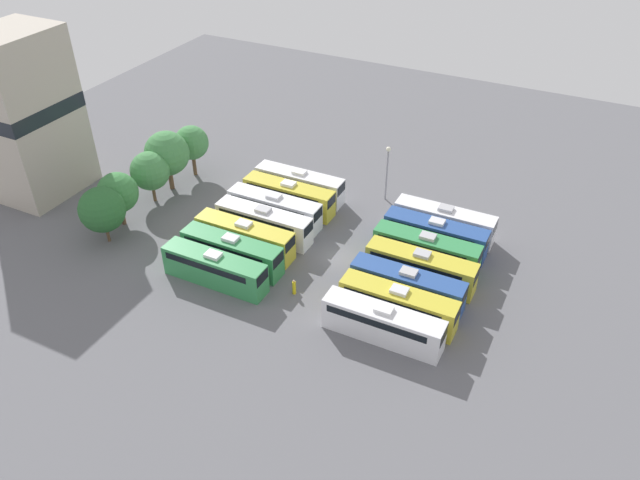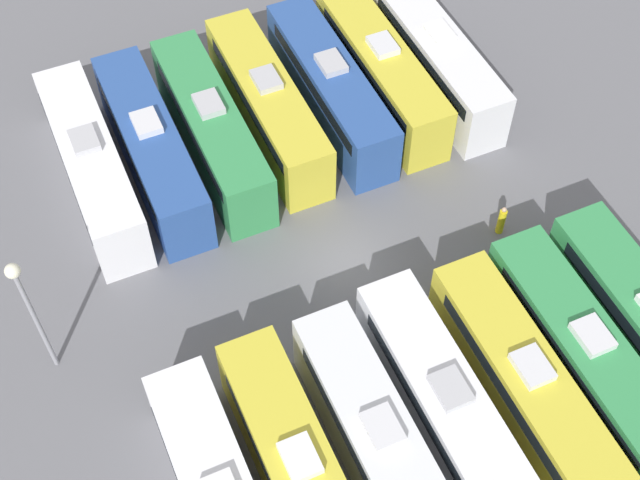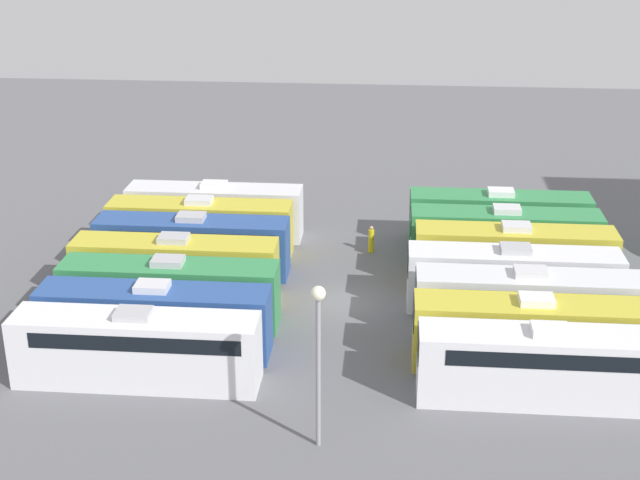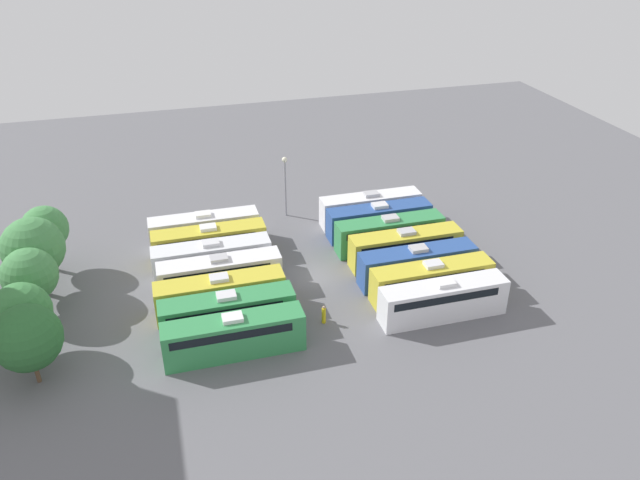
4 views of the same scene
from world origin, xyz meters
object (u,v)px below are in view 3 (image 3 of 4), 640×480
Objects in this scene: bus_9 at (515,254)px; light_pole at (318,339)px; bus_5 at (155,318)px; bus_8 at (505,236)px; bus_2 at (193,244)px; bus_7 at (500,217)px; bus_1 at (201,226)px; bus_13 at (547,364)px; bus_11 at (528,303)px; bus_10 at (514,278)px; bus_4 at (171,291)px; bus_12 at (534,332)px; bus_0 at (216,209)px; bus_3 at (176,267)px; bus_6 at (137,347)px; worker_person at (371,240)px.

bus_9 is 19.68m from light_pole.
bus_5 and bus_8 have the same top height.
bus_7 is (-6.06, 18.36, 0.00)m from bus_2.
bus_13 is (15.50, 18.70, 0.00)m from bus_1.
light_pole is (10.46, -9.72, 3.08)m from bus_11.
bus_9 is (6.07, 0.24, 0.00)m from bus_7.
bus_4 is at bearing -79.85° from bus_10.
bus_13 is at bearing 71.72° from bus_4.
bus_1 is 1.00× the size of bus_12.
bus_4 is at bearing 0.38° from bus_0.
bus_3 is at bearing -71.42° from bus_8.
bus_4 is at bearing -89.45° from bus_11.
bus_0 and bus_3 have the same top height.
bus_9 is (2.88, 0.22, 0.00)m from bus_8.
bus_7 is 24.97m from light_pole.
bus_6 is at bearing -0.00° from bus_0.
bus_7 is 3.19m from bus_8.
bus_8 is at bearing -175.71° from bus_9.
bus_10 is 1.00× the size of bus_11.
bus_4 is (3.14, 0.46, 0.00)m from bus_3.
bus_9 is (-9.59, 18.36, 0.00)m from bus_5.
bus_6 is at bearing -44.36° from bus_7.
bus_1 is 21.90m from light_pole.
bus_1 is 1.00× the size of bus_3.
bus_2 is 1.00× the size of bus_11.
bus_5 is at bearing -130.03° from light_pole.
worker_person is at bearing -133.25° from bus_10.
bus_8 reaches higher than worker_person.
bus_9 is (-6.51, 18.36, 0.00)m from bus_4.
bus_11 is at bearing 177.44° from bus_12.
bus_6 is at bearing -80.64° from bus_12.
bus_12 is 3.03m from bus_13.
worker_person is (-7.45, 10.54, -1.02)m from bus_3.
bus_13 is (6.22, 0.01, 0.00)m from bus_11.
bus_10 is at bearing 46.75° from worker_person.
bus_7 and bus_11 have the same top height.
bus_7 is at bearing -179.88° from bus_12.
bus_2 is 1.00× the size of bus_13.
bus_7 is 9.37m from bus_10.
bus_2 is at bearing 2.93° from bus_1.
light_pole is at bearing -52.81° from bus_12.
bus_2 is at bearing -117.42° from bus_12.
worker_person is at bearing -149.35° from bus_12.
bus_1 is 6.32m from bus_3.
bus_1 is 1.00× the size of bus_2.
bus_10 reaches higher than worker_person.
bus_2 is at bearing 176.42° from bus_3.
bus_5 is at bearing -79.90° from bus_11.
bus_9 is at bearing 109.52° from bus_4.
bus_2 and bus_8 have the same top height.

